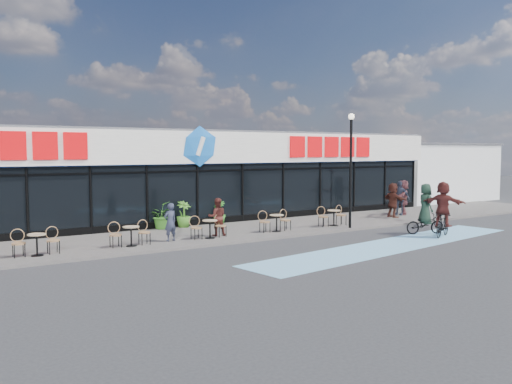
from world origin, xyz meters
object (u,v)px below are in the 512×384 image
patron_left (170,222)px  pedestrian_b (393,200)px  potted_plant_mid (184,214)px  potted_plant_right (219,213)px  patron_right (217,217)px  pedestrian_a (399,198)px  pedestrian_c (403,197)px  cyclist_b (425,214)px  potted_plant_left (160,215)px  cyclist_a (443,210)px  lamp_post (351,160)px

patron_left → pedestrian_b: 12.93m
potted_plant_mid → potted_plant_right: bearing=2.1°
patron_right → pedestrian_a: size_ratio=0.84×
patron_left → pedestrian_b: pedestrian_b is taller
potted_plant_right → pedestrian_c: bearing=-12.7°
potted_plant_right → patron_right: size_ratio=0.70×
pedestrian_a → cyclist_b: 6.04m
potted_plant_left → patron_left: patron_left is taller
patron_right → cyclist_a: bearing=170.8°
cyclist_a → patron_left: bearing=155.1°
lamp_post → potted_plant_mid: lamp_post is taller
lamp_post → patron_right: lamp_post is taller
lamp_post → pedestrian_a: lamp_post is taller
patron_left → pedestrian_a: bearing=172.5°
potted_plant_right → cyclist_a: (6.20, -7.98, 0.49)m
potted_plant_mid → cyclist_a: size_ratio=0.52×
potted_plant_right → pedestrian_c: (10.21, -2.29, 0.41)m
potted_plant_mid → pedestrian_a: (11.83, -2.21, 0.33)m
cyclist_a → cyclist_b: cyclist_a is taller
patron_right → pedestrian_a: (11.73, 0.77, 0.15)m
lamp_post → potted_plant_left: size_ratio=4.27×
pedestrian_a → lamp_post: bearing=-93.2°
patron_left → cyclist_b: cyclist_b is taller
pedestrian_a → pedestrian_c: pedestrian_c is taller
pedestrian_a → cyclist_a: 6.81m
potted_plant_left → cyclist_b: (9.24, -7.07, 0.16)m
potted_plant_left → pedestrian_a: bearing=-10.1°
cyclist_a → potted_plant_mid: bearing=135.7°
patron_right → cyclist_a: size_ratio=0.67×
patron_left → pedestrian_a: size_ratio=0.80×
pedestrian_a → cyclist_b: size_ratio=0.85×
pedestrian_a → pedestrian_c: bearing=63.1°
potted_plant_left → cyclist_b: size_ratio=0.55×
patron_left → patron_right: 2.19m
lamp_post → patron_left: lamp_post is taller
potted_plant_left → pedestrian_c: pedestrian_c is taller
potted_plant_mid → potted_plant_right: (1.91, 0.07, -0.06)m
potted_plant_mid → patron_left: 3.80m
potted_plant_left → cyclist_b: cyclist_b is taller
potted_plant_right → patron_left: bearing=-141.0°
lamp_post → potted_plant_mid: (-6.21, 4.35, -2.46)m
potted_plant_left → pedestrian_c: 13.43m
pedestrian_c → pedestrian_b: bearing=-17.3°
potted_plant_left → patron_right: (1.20, -3.07, 0.18)m
potted_plant_right → patron_left: (-3.99, -3.24, 0.20)m
lamp_post → potted_plant_right: size_ratio=4.74×
patron_right → potted_plant_left: bearing=-46.3°
lamp_post → cyclist_b: size_ratio=2.36×
potted_plant_mid → patron_left: (-2.09, -3.17, 0.14)m
potted_plant_right → pedestrian_a: bearing=-12.9°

